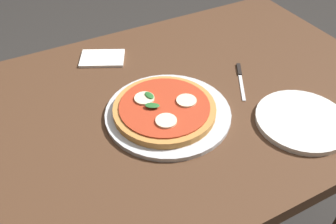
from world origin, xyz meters
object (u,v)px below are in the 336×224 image
dining_table (175,128)px  pizza (164,109)px  knife (240,77)px  serving_tray (168,113)px  plate_white (302,121)px  napkin (102,58)px

dining_table → pizza: 0.15m
pizza → knife: 0.27m
dining_table → serving_tray: serving_tray is taller
plate_white → napkin: plate_white is taller
plate_white → napkin: bearing=124.0°
serving_tray → plate_white: plate_white is taller
dining_table → knife: (0.21, -0.00, 0.11)m
dining_table → knife: size_ratio=8.17×
serving_tray → plate_white: bearing=-32.8°
knife → napkin: bearing=139.3°
knife → pizza: bearing=-170.5°
napkin → plate_white: bearing=-56.0°
serving_tray → plate_white: (0.28, -0.18, 0.00)m
dining_table → napkin: size_ratio=9.47×
pizza → napkin: size_ratio=1.96×
pizza → plate_white: bearing=-32.2°
dining_table → knife: 0.24m
plate_white → knife: plate_white is taller
dining_table → plate_white: 0.34m
serving_tray → knife: size_ratio=2.09×
napkin → pizza: bearing=-81.3°
plate_white → knife: (-0.02, 0.22, -0.00)m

